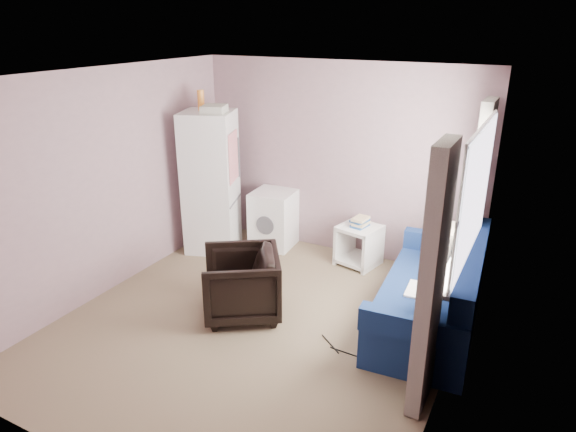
% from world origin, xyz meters
% --- Properties ---
extents(room, '(3.84, 4.24, 2.54)m').
position_xyz_m(room, '(0.02, 0.01, 1.25)').
color(room, '#877358').
rests_on(room, ground).
extents(armchair, '(1.03, 1.04, 0.79)m').
position_xyz_m(armchair, '(-0.24, 0.09, 0.40)').
color(armchair, black).
rests_on(armchair, ground).
extents(fridge, '(0.82, 0.82, 2.13)m').
position_xyz_m(fridge, '(-1.50, 1.37, 0.95)').
color(fridge, white).
rests_on(fridge, ground).
extents(washing_machine, '(0.59, 0.59, 0.78)m').
position_xyz_m(washing_machine, '(-0.81, 1.83, 0.41)').
color(washing_machine, white).
rests_on(washing_machine, ground).
extents(side_table, '(0.57, 0.57, 0.65)m').
position_xyz_m(side_table, '(0.44, 1.80, 0.30)').
color(side_table, white).
rests_on(side_table, ground).
extents(sofa, '(1.05, 2.08, 0.91)m').
position_xyz_m(sofa, '(1.63, 0.79, 0.33)').
color(sofa, navy).
rests_on(sofa, ground).
extents(window_dressing, '(0.17, 2.62, 2.18)m').
position_xyz_m(window_dressing, '(1.78, 0.70, 1.11)').
color(window_dressing, white).
rests_on(window_dressing, ground).
extents(floor_cables, '(0.49, 0.21, 0.01)m').
position_xyz_m(floor_cables, '(0.92, -0.02, 0.01)').
color(floor_cables, black).
rests_on(floor_cables, ground).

